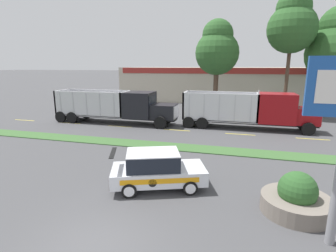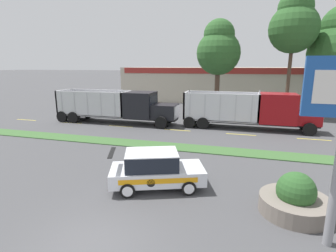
# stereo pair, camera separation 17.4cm
# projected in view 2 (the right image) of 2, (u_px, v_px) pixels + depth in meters

# --- Properties ---
(ground_plane) EXTENTS (600.00, 600.00, 0.00)m
(ground_plane) POSITION_uv_depth(u_px,v_px,m) (92.00, 245.00, 8.21)
(ground_plane) COLOR #474749
(grass_verge) EXTENTS (120.00, 1.66, 0.06)m
(grass_verge) POSITION_uv_depth(u_px,v_px,m) (175.00, 147.00, 18.09)
(grass_verge) COLOR #3D6633
(grass_verge) RESTS_ON ground_plane
(centre_line_1) EXTENTS (2.40, 0.14, 0.01)m
(centre_line_1) POSITION_uv_depth(u_px,v_px,m) (26.00, 120.00, 27.26)
(centre_line_1) COLOR yellow
(centre_line_1) RESTS_ON ground_plane
(centre_line_2) EXTENTS (2.40, 0.14, 0.01)m
(centre_line_2) POSITION_uv_depth(u_px,v_px,m) (71.00, 123.00, 25.81)
(centre_line_2) COLOR yellow
(centre_line_2) RESTS_ON ground_plane
(centre_line_3) EXTENTS (2.40, 0.14, 0.01)m
(centre_line_3) POSITION_uv_depth(u_px,v_px,m) (121.00, 126.00, 24.36)
(centre_line_3) COLOR yellow
(centre_line_3) RESTS_ON ground_plane
(centre_line_4) EXTENTS (2.40, 0.14, 0.01)m
(centre_line_4) POSITION_uv_depth(u_px,v_px,m) (177.00, 130.00, 22.92)
(centre_line_4) COLOR yellow
(centre_line_4) RESTS_ON ground_plane
(centre_line_5) EXTENTS (2.40, 0.14, 0.01)m
(centre_line_5) POSITION_uv_depth(u_px,v_px,m) (241.00, 134.00, 21.47)
(centre_line_5) COLOR yellow
(centre_line_5) RESTS_ON ground_plane
(centre_line_6) EXTENTS (2.40, 0.14, 0.01)m
(centre_line_6) POSITION_uv_depth(u_px,v_px,m) (314.00, 139.00, 20.02)
(centre_line_6) COLOR yellow
(centre_line_6) RESTS_ON ground_plane
(dump_truck_lead) EXTENTS (12.09, 2.82, 3.38)m
(dump_truck_lead) POSITION_uv_depth(u_px,v_px,m) (128.00, 107.00, 25.23)
(dump_truck_lead) COLOR black
(dump_truck_lead) RESTS_ON ground_plane
(dump_truck_trail) EXTENTS (11.42, 2.58, 3.51)m
(dump_truck_trail) POSITION_uv_depth(u_px,v_px,m) (262.00, 111.00, 22.72)
(dump_truck_trail) COLOR black
(dump_truck_trail) RESTS_ON ground_plane
(rally_car) EXTENTS (4.63, 3.27, 1.75)m
(rally_car) POSITION_uv_depth(u_px,v_px,m) (155.00, 169.00, 11.98)
(rally_car) COLOR silver
(rally_car) RESTS_ON ground_plane
(stone_planter) EXTENTS (2.59, 2.59, 1.63)m
(stone_planter) POSITION_uv_depth(u_px,v_px,m) (295.00, 199.00, 9.91)
(stone_planter) COLOR slate
(stone_planter) RESTS_ON ground_plane
(store_building_backdrop) EXTENTS (29.68, 12.10, 5.25)m
(store_building_backdrop) POSITION_uv_depth(u_px,v_px,m) (219.00, 84.00, 43.06)
(store_building_backdrop) COLOR #BCB29E
(store_building_backdrop) RESTS_ON ground_plane
(tree_behind_left) EXTENTS (5.05, 5.05, 13.07)m
(tree_behind_left) POSITION_uv_depth(u_px,v_px,m) (294.00, 24.00, 27.25)
(tree_behind_left) COLOR brown
(tree_behind_left) RESTS_ON ground_plane
(tree_behind_right) EXTENTS (4.87, 4.87, 10.55)m
(tree_behind_right) POSITION_uv_depth(u_px,v_px,m) (219.00, 49.00, 29.17)
(tree_behind_right) COLOR brown
(tree_behind_right) RESTS_ON ground_plane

